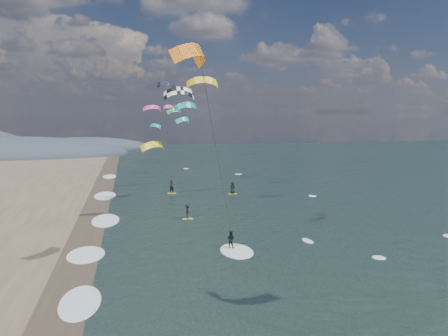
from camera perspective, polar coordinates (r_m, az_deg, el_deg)
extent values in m
plane|color=black|center=(24.12, 8.95, -20.42)|extent=(260.00, 260.00, 0.00)
cube|color=#382D23|center=(32.14, -19.30, -13.47)|extent=(3.00, 240.00, 0.00)
ellipsoid|color=#3D4756|center=(124.57, -27.10, 1.38)|extent=(64.00, 24.00, 10.00)
ellipsoid|color=#3D4756|center=(141.00, -17.93, 2.44)|extent=(40.00, 18.00, 7.00)
cube|color=yellow|center=(36.68, 0.89, -10.39)|extent=(1.12, 0.35, 0.05)
imported|color=black|center=(36.47, 0.89, -9.28)|extent=(0.88, 0.85, 1.42)
ellipsoid|color=white|center=(36.02, 1.65, -10.77)|extent=(2.60, 4.20, 0.12)
cylinder|color=black|center=(31.78, -0.93, 1.91)|extent=(0.02, 0.02, 15.43)
cube|color=yellow|center=(46.40, -4.76, -6.61)|extent=(1.10, 0.35, 0.05)
imported|color=black|center=(46.22, -4.77, -5.66)|extent=(0.88, 1.13, 1.54)
cube|color=yellow|center=(60.07, 1.12, -3.38)|extent=(1.10, 0.35, 0.05)
imported|color=black|center=(59.92, 1.12, -2.59)|extent=(0.93, 0.79, 1.62)
cube|color=yellow|center=(60.90, -6.84, -3.28)|extent=(1.10, 0.35, 0.05)
imported|color=black|center=(60.74, -6.85, -2.43)|extent=(0.67, 0.46, 1.78)
ellipsoid|color=white|center=(28.32, -17.80, -16.32)|extent=(2.40, 5.40, 0.11)
ellipsoid|color=white|center=(36.72, -16.45, -10.73)|extent=(2.40, 5.40, 0.11)
ellipsoid|color=white|center=(47.28, -15.49, -6.63)|extent=(2.40, 5.40, 0.11)
ellipsoid|color=white|center=(60.95, -14.76, -3.49)|extent=(2.40, 5.40, 0.11)
ellipsoid|color=white|center=(78.70, -14.21, -1.06)|extent=(2.40, 5.40, 0.11)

